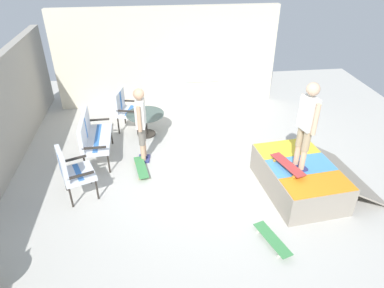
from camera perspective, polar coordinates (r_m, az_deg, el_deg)
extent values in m
cube|color=beige|center=(7.05, 2.23, -6.25)|extent=(12.00, 12.00, 0.10)
cube|color=beige|center=(9.75, -4.12, 14.00)|extent=(0.20, 6.00, 2.68)
cube|color=silver|center=(9.73, 1.37, 14.09)|extent=(0.03, 1.10, 1.40)
cube|color=gray|center=(6.90, 17.16, -5.32)|extent=(1.91, 1.41, 0.58)
cube|color=orange|center=(6.33, 20.07, -6.29)|extent=(0.70, 1.24, 0.01)
cube|color=#4C99D8|center=(6.73, 17.55, -3.30)|extent=(0.70, 1.24, 0.01)
cube|color=yellow|center=(7.16, 15.33, -0.66)|extent=(0.70, 1.24, 0.01)
cylinder|color=#B2B2B7|center=(6.50, 12.97, -4.26)|extent=(1.72, 0.23, 0.05)
cube|color=gray|center=(7.41, 23.76, -4.26)|extent=(1.83, 1.00, 0.48)
cylinder|color=#2D2823|center=(7.29, -13.56, -3.18)|extent=(0.04, 0.04, 0.44)
cylinder|color=#2D2823|center=(8.28, -13.14, 1.39)|extent=(0.04, 0.04, 0.44)
cylinder|color=#2D2823|center=(7.36, -17.20, -3.44)|extent=(0.04, 0.04, 0.44)
cylinder|color=#2D2823|center=(8.34, -16.34, 1.13)|extent=(0.04, 0.04, 0.44)
cube|color=silver|center=(7.68, -15.31, 0.76)|extent=(1.27, 0.59, 0.08)
cube|color=#3872C6|center=(7.66, -15.35, 1.03)|extent=(1.21, 0.14, 0.00)
cube|color=silver|center=(7.57, -17.37, 2.50)|extent=(1.25, 0.12, 0.50)
cube|color=#3872C6|center=(7.57, -17.37, 2.50)|extent=(0.10, 0.09, 0.46)
cube|color=#2D2823|center=(7.08, -15.87, -0.61)|extent=(0.05, 0.47, 0.04)
cube|color=#2D2823|center=(8.13, -15.13, 3.89)|extent=(0.05, 0.47, 0.04)
cylinder|color=#2D2823|center=(8.54, -9.02, 2.82)|extent=(0.04, 0.04, 0.44)
cylinder|color=#2D2823|center=(8.99, -8.17, 4.47)|extent=(0.04, 0.04, 0.44)
cylinder|color=#2D2823|center=(8.67, -12.02, 2.97)|extent=(0.04, 0.04, 0.44)
cylinder|color=#2D2823|center=(9.12, -11.04, 4.59)|extent=(0.04, 0.04, 0.44)
cube|color=silver|center=(8.71, -10.22, 5.25)|extent=(0.73, 0.68, 0.08)
cube|color=#3872C6|center=(8.69, -10.24, 5.50)|extent=(0.59, 0.23, 0.00)
cube|color=silver|center=(8.66, -11.90, 7.02)|extent=(0.62, 0.22, 0.50)
cube|color=#3872C6|center=(8.66, -11.90, 7.02)|extent=(0.12, 0.11, 0.46)
cube|color=#2D2823|center=(8.39, -10.85, 5.35)|extent=(0.15, 0.47, 0.04)
cube|color=#2D2823|center=(8.89, -9.82, 7.00)|extent=(0.15, 0.47, 0.04)
cylinder|color=#2D2823|center=(6.66, -15.39, -7.24)|extent=(0.04, 0.04, 0.44)
cylinder|color=#2D2823|center=(7.09, -16.51, -4.78)|extent=(0.04, 0.04, 0.44)
cylinder|color=#2D2823|center=(6.62, -19.33, -8.30)|extent=(0.04, 0.04, 0.44)
cylinder|color=#2D2823|center=(7.05, -20.20, -5.75)|extent=(0.04, 0.04, 0.44)
cube|color=silver|center=(6.70, -18.22, -4.72)|extent=(0.78, 0.74, 0.08)
cube|color=#3872C6|center=(6.67, -18.28, -4.43)|extent=(0.58, 0.30, 0.00)
cube|color=silver|center=(6.52, -20.63, -3.19)|extent=(0.61, 0.30, 0.50)
cube|color=#3872C6|center=(6.52, -20.63, -3.19)|extent=(0.12, 0.11, 0.46)
cube|color=#2D2823|center=(6.37, -17.90, -4.94)|extent=(0.21, 0.45, 0.04)
cube|color=#2D2823|center=(6.85, -18.96, -2.35)|extent=(0.21, 0.45, 0.04)
cylinder|color=#2D2823|center=(8.48, -7.60, 3.19)|extent=(0.06, 0.06, 0.55)
cylinder|color=#2D2823|center=(8.61, -7.48, 1.66)|extent=(0.44, 0.44, 0.03)
cylinder|color=#425651|center=(8.35, -7.74, 4.90)|extent=(0.90, 0.90, 0.02)
cube|color=navy|center=(7.59, -7.96, -2.77)|extent=(0.14, 0.25, 0.05)
cylinder|color=tan|center=(7.47, -8.08, -1.37)|extent=(0.10, 0.10, 0.39)
cylinder|color=slate|center=(7.27, -8.31, 1.23)|extent=(0.13, 0.13, 0.39)
cube|color=navy|center=(7.73, -7.82, -2.06)|extent=(0.14, 0.25, 0.05)
cylinder|color=tan|center=(7.61, -7.94, -0.67)|extent=(0.10, 0.10, 0.39)
cylinder|color=slate|center=(7.41, -8.16, 1.89)|extent=(0.13, 0.13, 0.39)
cube|color=silver|center=(7.11, -8.53, 4.96)|extent=(0.34, 0.21, 0.58)
sphere|color=tan|center=(6.93, -8.81, 8.14)|extent=(0.22, 0.22, 0.22)
cylinder|color=tan|center=(6.94, -8.71, 4.07)|extent=(0.08, 0.08, 0.55)
cylinder|color=tan|center=(7.30, -8.33, 5.52)|extent=(0.08, 0.08, 0.55)
cube|color=navy|center=(6.54, 17.49, -4.07)|extent=(0.16, 0.26, 0.05)
cylinder|color=beige|center=(6.42, 17.80, -2.47)|extent=(0.10, 0.10, 0.39)
cylinder|color=tan|center=(6.22, 18.37, 0.51)|extent=(0.13, 0.13, 0.39)
cube|color=navy|center=(6.65, 16.65, -3.29)|extent=(0.16, 0.26, 0.05)
cylinder|color=beige|center=(6.53, 16.94, -1.70)|extent=(0.10, 0.10, 0.39)
cylinder|color=tan|center=(6.33, 17.48, 1.26)|extent=(0.13, 0.13, 0.39)
cube|color=silver|center=(6.06, 18.66, 4.82)|extent=(0.35, 0.25, 0.58)
sphere|color=beige|center=(5.89, 19.37, 8.54)|extent=(0.22, 0.22, 0.22)
cylinder|color=beige|center=(5.93, 19.76, 3.81)|extent=(0.08, 0.08, 0.55)
cylinder|color=beige|center=(6.21, 17.55, 5.46)|extent=(0.08, 0.08, 0.55)
cube|color=#3F8C4C|center=(7.28, -8.39, -3.80)|extent=(0.82, 0.33, 0.02)
cylinder|color=gold|center=(7.56, -8.09, -2.93)|extent=(0.06, 0.04, 0.06)
cylinder|color=gold|center=(7.54, -9.29, -3.11)|extent=(0.06, 0.04, 0.06)
cylinder|color=gold|center=(7.10, -7.36, -5.39)|extent=(0.06, 0.04, 0.06)
cylinder|color=gold|center=(7.09, -8.63, -5.59)|extent=(0.06, 0.04, 0.06)
cube|color=#3F8C4C|center=(5.86, 13.12, -15.00)|extent=(0.82, 0.44, 0.02)
cylinder|color=silver|center=(6.09, 12.08, -13.50)|extent=(0.06, 0.05, 0.06)
cylinder|color=silver|center=(6.01, 10.80, -14.01)|extent=(0.06, 0.05, 0.06)
cylinder|color=silver|center=(5.81, 15.40, -16.89)|extent=(0.06, 0.05, 0.06)
cylinder|color=silver|center=(5.73, 14.09, -17.50)|extent=(0.06, 0.05, 0.06)
cube|color=#B23838|center=(6.49, 15.51, -3.27)|extent=(0.82, 0.43, 0.01)
cylinder|color=gold|center=(6.75, 14.53, -2.34)|extent=(0.06, 0.05, 0.06)
cylinder|color=gold|center=(6.66, 13.43, -2.67)|extent=(0.06, 0.05, 0.06)
cylinder|color=gold|center=(6.41, 17.51, -4.86)|extent=(0.06, 0.05, 0.06)
cylinder|color=gold|center=(6.32, 16.40, -5.24)|extent=(0.06, 0.05, 0.06)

